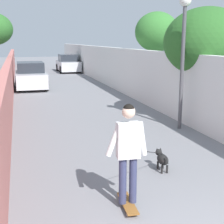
% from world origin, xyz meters
% --- Properties ---
extents(ground_plane, '(80.00, 80.00, 0.00)m').
position_xyz_m(ground_plane, '(14.00, 0.00, 0.00)').
color(ground_plane, gray).
extents(wall_left, '(48.00, 0.30, 1.78)m').
position_xyz_m(wall_left, '(12.00, 2.97, 0.89)').
color(wall_left, '#CC726B').
rests_on(wall_left, ground).
extents(fence_right, '(48.00, 0.30, 2.38)m').
position_xyz_m(fence_right, '(12.00, -2.97, 1.19)').
color(fence_right, white).
rests_on(fence_right, ground).
extents(tree_right_near, '(2.90, 2.90, 3.92)m').
position_xyz_m(tree_right_near, '(7.50, -3.70, 2.72)').
color(tree_right_near, brown).
rests_on(tree_right_near, ground).
extents(tree_right_mid, '(2.19, 2.19, 4.20)m').
position_xyz_m(tree_right_mid, '(13.00, -4.29, 3.16)').
color(tree_right_mid, '#473523').
rests_on(tree_right_mid, ground).
extents(lamp_post, '(0.36, 0.36, 4.15)m').
position_xyz_m(lamp_post, '(6.74, -2.42, 2.85)').
color(lamp_post, '#4C4C51').
rests_on(lamp_post, ground).
extents(skateboard, '(0.81, 0.26, 0.08)m').
position_xyz_m(skateboard, '(2.41, 0.84, 0.07)').
color(skateboard, brown).
rests_on(skateboard, ground).
extents(person_skateboarder, '(0.25, 0.71, 1.73)m').
position_xyz_m(person_skateboarder, '(2.41, 0.84, 1.10)').
color(person_skateboarder, '#333859').
rests_on(person_skateboarder, skateboard).
extents(dog, '(1.61, 1.37, 1.06)m').
position_xyz_m(dog, '(3.71, -0.40, 0.27)').
color(dog, black).
rests_on(dog, ground).
extents(car_near, '(3.91, 1.80, 1.54)m').
position_xyz_m(car_near, '(17.29, 1.82, 0.71)').
color(car_near, silver).
rests_on(car_near, ground).
extents(car_far, '(4.13, 1.80, 1.54)m').
position_xyz_m(car_far, '(26.75, -1.82, 0.71)').
color(car_far, silver).
rests_on(car_far, ground).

